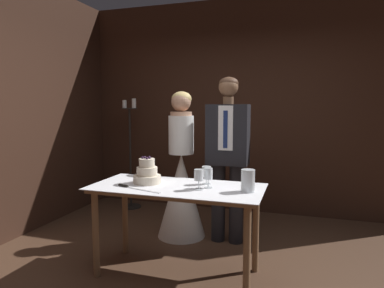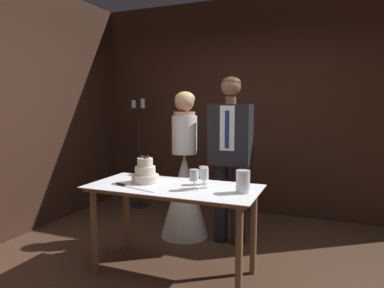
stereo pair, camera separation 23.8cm
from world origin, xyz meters
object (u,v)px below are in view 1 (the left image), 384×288
cake_knife (131,187)px  candle_stand (130,158)px  wine_glass_far (208,174)px  hurricane_candle (248,181)px  bride (181,183)px  tiered_cake (147,174)px  wine_glass_middle (206,172)px  wine_glass_near (199,176)px  groom (228,151)px  cake_table (177,197)px

cake_knife → candle_stand: bearing=133.8°
wine_glass_far → hurricane_candle: 0.34m
bride → candle_stand: (-1.07, 0.81, 0.12)m
wine_glass_far → candle_stand: size_ratio=0.11×
cake_knife → candle_stand: (-0.99, 1.85, -0.07)m
tiered_cake → wine_glass_middle: size_ratio=1.54×
cake_knife → wine_glass_far: bearing=34.2°
cake_knife → wine_glass_near: bearing=28.1°
cake_knife → hurricane_candle: bearing=26.4°
wine_glass_near → wine_glass_far: bearing=55.1°
wine_glass_middle → hurricane_candle: 0.42m
tiered_cake → wine_glass_middle: (0.51, 0.12, 0.02)m
wine_glass_far → bride: 1.03m
hurricane_candle → groom: groom is taller
candle_stand → bride: bearing=-37.3°
tiered_cake → wine_glass_far: (0.57, -0.00, 0.03)m
wine_glass_near → hurricane_candle: 0.40m
cake_knife → wine_glass_near: wine_glass_near is taller
bride → cake_knife: bearing=-94.4°
wine_glass_near → wine_glass_middle: (0.01, 0.21, -0.01)m
tiered_cake → candle_stand: candle_stand is taller
tiered_cake → bride: size_ratio=0.15×
hurricane_candle → groom: size_ratio=0.10×
wine_glass_far → bride: (-0.54, 0.83, -0.30)m
wine_glass_near → wine_glass_middle: size_ratio=1.06×
cake_knife → wine_glass_middle: size_ratio=2.75×
wine_glass_middle → candle_stand: size_ratio=0.10×
wine_glass_far → candle_stand: bearing=134.3°
cake_table → groom: (0.26, 0.86, 0.31)m
wine_glass_middle → bride: size_ratio=0.10×
groom → candle_stand: (-1.59, 0.81, -0.28)m
bride → candle_stand: size_ratio=1.04×
hurricane_candle → groom: 0.93m
tiered_cake → hurricane_candle: tiered_cake is taller
groom → cake_table: bearing=-107.1°
cake_knife → groom: groom is taller
wine_glass_middle → wine_glass_far: bearing=-67.9°
groom → candle_stand: size_ratio=1.13×
wine_glass_near → wine_glass_far: same height
cake_knife → groom: (0.61, 1.04, 0.20)m
wine_glass_near → wine_glass_middle: wine_glass_near is taller
cake_table → bride: (-0.26, 0.86, -0.08)m
candle_stand → hurricane_candle: bearing=-40.7°
cake_table → wine_glass_far: bearing=5.4°
bride → cake_table: bearing=-72.9°
hurricane_candle → bride: size_ratio=0.11×
cake_table → groom: groom is taller
groom → wine_glass_near: bearing=-93.1°
hurricane_candle → groom: bearing=111.9°
bride → candle_stand: bride is taller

